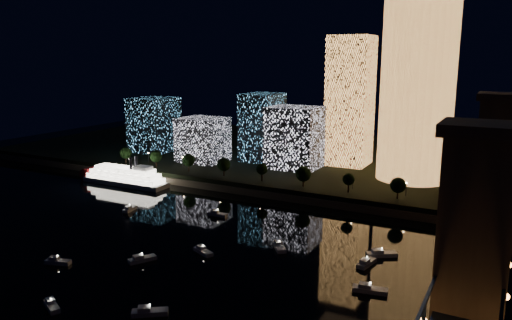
# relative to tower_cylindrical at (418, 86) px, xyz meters

# --- Properties ---
(ground) EXTENTS (520.00, 520.00, 0.00)m
(ground) POSITION_rel_tower_cylindrical_xyz_m (-28.29, -124.30, -47.18)
(ground) COLOR black
(ground) RESTS_ON ground
(far_bank) EXTENTS (420.00, 160.00, 5.00)m
(far_bank) POSITION_rel_tower_cylindrical_xyz_m (-28.29, 35.70, -44.68)
(far_bank) COLOR black
(far_bank) RESTS_ON ground
(seawall) EXTENTS (420.00, 6.00, 3.00)m
(seawall) POSITION_rel_tower_cylindrical_xyz_m (-28.29, -42.30, -45.68)
(seawall) COLOR #6B5E4C
(seawall) RESTS_ON ground
(tower_cylindrical) EXTENTS (34.00, 34.00, 84.11)m
(tower_cylindrical) POSITION_rel_tower_cylindrical_xyz_m (0.00, 0.00, 0.00)
(tower_cylindrical) COLOR #F3A04E
(tower_cylindrical) RESTS_ON far_bank
(tower_rectangular) EXTENTS (20.42, 20.42, 64.98)m
(tower_rectangular) POSITION_rel_tower_cylindrical_xyz_m (-35.64, 16.87, -9.69)
(tower_rectangular) COLOR #F3A04E
(tower_rectangular) RESTS_ON far_bank
(midrise_blocks) EXTENTS (114.48, 40.05, 35.54)m
(midrise_blocks) POSITION_rel_tower_cylindrical_xyz_m (-98.48, -2.14, -26.93)
(midrise_blocks) COLOR white
(midrise_blocks) RESTS_ON far_bank
(truss_bridge) EXTENTS (13.00, 266.00, 50.00)m
(truss_bridge) POSITION_rel_tower_cylindrical_xyz_m (36.71, -120.58, -30.94)
(truss_bridge) COLOR navy
(truss_bridge) RESTS_ON ground
(riverboat) EXTENTS (47.90, 10.69, 14.39)m
(riverboat) POSITION_rel_tower_cylindrical_xyz_m (-123.88, -55.22, -43.49)
(riverboat) COLOR silver
(riverboat) RESTS_ON ground
(motorboats) EXTENTS (109.00, 83.31, 2.78)m
(motorboats) POSITION_rel_tower_cylindrical_xyz_m (-29.78, -110.19, -46.37)
(motorboats) COLOR silver
(motorboats) RESTS_ON ground
(esplanade_trees) EXTENTS (165.62, 6.65, 8.82)m
(esplanade_trees) POSITION_rel_tower_cylindrical_xyz_m (-64.05, -36.30, -36.72)
(esplanade_trees) COLOR black
(esplanade_trees) RESTS_ON far_bank
(street_lamps) EXTENTS (132.70, 0.70, 5.65)m
(street_lamps) POSITION_rel_tower_cylindrical_xyz_m (-62.29, -30.30, -38.16)
(street_lamps) COLOR black
(street_lamps) RESTS_ON far_bank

